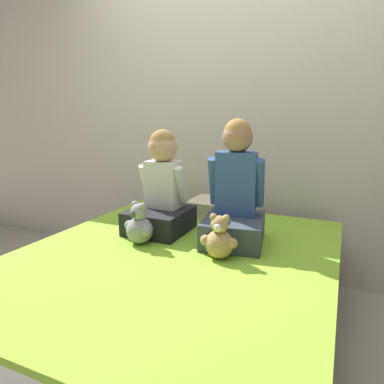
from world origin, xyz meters
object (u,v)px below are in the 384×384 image
object	(u,v)px
teddy_bear_held_by_left_child	(139,226)
pillow_at_headboard	(223,208)
child_on_right	(235,197)
child_on_left	(161,192)
bed	(176,298)
teddy_bear_held_by_right_child	(219,240)

from	to	relation	value
teddy_bear_held_by_left_child	pillow_at_headboard	size ratio (longest dim) A/B	0.52
child_on_right	pillow_at_headboard	bearing A→B (deg)	107.29
child_on_left	child_on_right	size ratio (longest dim) A/B	0.91
child_on_left	teddy_bear_held_by_left_child	bearing A→B (deg)	-90.14
bed	child_on_right	bearing A→B (deg)	52.23
bed	child_on_left	size ratio (longest dim) A/B	3.01
pillow_at_headboard	bed	bearing A→B (deg)	-90.00
bed	teddy_bear_held_by_right_child	world-z (taller)	teddy_bear_held_by_right_child
child_on_right	teddy_bear_held_by_right_child	world-z (taller)	child_on_right
child_on_right	teddy_bear_held_by_left_child	world-z (taller)	child_on_right
bed	teddy_bear_held_by_right_child	distance (m)	0.43
bed	teddy_bear_held_by_left_child	world-z (taller)	teddy_bear_held_by_left_child
teddy_bear_held_by_right_child	child_on_right	bearing A→B (deg)	85.91
teddy_bear_held_by_left_child	child_on_left	bearing A→B (deg)	108.25
teddy_bear_held_by_right_child	pillow_at_headboard	xyz separation A→B (m)	(-0.23, 0.72, -0.04)
pillow_at_headboard	child_on_right	bearing A→B (deg)	-63.33
teddy_bear_held_by_left_child	teddy_bear_held_by_right_child	bearing A→B (deg)	17.15
bed	teddy_bear_held_by_left_child	xyz separation A→B (m)	(-0.24, 0.04, 0.36)
child_on_left	teddy_bear_held_by_left_child	xyz separation A→B (m)	(-0.00, -0.26, -0.14)
child_on_right	teddy_bear_held_by_right_child	size ratio (longest dim) A/B	3.01
bed	child_on_right	distance (m)	0.64
child_on_left	bed	bearing A→B (deg)	-50.52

